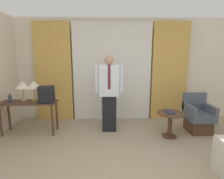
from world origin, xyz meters
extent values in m
cube|color=silver|center=(0.00, 2.75, 1.35)|extent=(10.00, 0.06, 2.70)
cube|color=white|center=(0.00, 2.62, 1.29)|extent=(2.06, 0.06, 2.58)
cube|color=gold|center=(-1.55, 2.62, 1.29)|extent=(0.95, 0.06, 2.58)
cube|color=gold|center=(1.55, 2.62, 1.29)|extent=(0.95, 0.06, 2.58)
cube|color=#4C3323|center=(-1.87, 1.73, 0.71)|extent=(1.22, 0.45, 0.03)
cylinder|color=#4C3323|center=(-2.42, 1.57, 0.35)|extent=(0.05, 0.05, 0.69)
cylinder|color=#4C3323|center=(-1.31, 1.57, 0.35)|extent=(0.05, 0.05, 0.69)
cylinder|color=#4C3323|center=(-2.42, 1.90, 0.35)|extent=(0.05, 0.05, 0.69)
cylinder|color=#4C3323|center=(-1.31, 1.90, 0.35)|extent=(0.05, 0.05, 0.69)
cylinder|color=tan|center=(-1.99, 1.80, 0.74)|extent=(0.12, 0.12, 0.04)
cylinder|color=tan|center=(-1.99, 1.80, 0.89)|extent=(0.02, 0.02, 0.25)
cone|color=silver|center=(-1.99, 1.80, 1.10)|extent=(0.29, 0.29, 0.16)
cylinder|color=tan|center=(-1.74, 1.80, 0.74)|extent=(0.12, 0.12, 0.04)
cylinder|color=tan|center=(-1.74, 1.80, 0.89)|extent=(0.02, 0.02, 0.25)
cone|color=silver|center=(-1.74, 1.80, 1.10)|extent=(0.29, 0.29, 0.16)
cylinder|color=#2D3851|center=(-2.22, 1.67, 0.80)|extent=(0.07, 0.07, 0.15)
cylinder|color=#2D3851|center=(-2.22, 1.67, 0.90)|extent=(0.03, 0.03, 0.04)
cube|color=black|center=(-1.43, 1.65, 0.90)|extent=(0.29, 0.23, 0.36)
cube|color=black|center=(-1.43, 1.52, 0.85)|extent=(0.20, 0.03, 0.16)
cube|color=black|center=(-0.09, 1.81, 0.42)|extent=(0.32, 0.17, 0.83)
cube|color=silver|center=(-0.09, 1.81, 1.18)|extent=(0.44, 0.20, 0.69)
cube|color=#5B1E23|center=(-0.09, 1.70, 1.26)|extent=(0.06, 0.01, 0.52)
cylinder|color=silver|center=(-0.36, 1.81, 1.21)|extent=(0.10, 0.10, 0.62)
cylinder|color=silver|center=(0.19, 1.81, 1.21)|extent=(0.10, 0.10, 0.62)
sphere|color=tan|center=(-0.09, 1.81, 1.62)|extent=(0.20, 0.20, 0.20)
cube|color=#4C3323|center=(1.95, 1.70, 0.15)|extent=(0.46, 0.51, 0.29)
cube|color=#4C5666|center=(1.95, 1.70, 0.37)|extent=(0.54, 0.60, 0.16)
cube|color=#4C5666|center=(1.95, 1.96, 0.66)|extent=(0.54, 0.10, 0.41)
cube|color=#4C5666|center=(1.72, 1.70, 0.54)|extent=(0.08, 0.60, 0.18)
cube|color=#4C5666|center=(2.18, 1.70, 0.54)|extent=(0.08, 0.60, 0.18)
cylinder|color=#4C3323|center=(1.21, 1.45, 0.01)|extent=(0.30, 0.30, 0.02)
cylinder|color=#4C3323|center=(1.21, 1.45, 0.26)|extent=(0.09, 0.09, 0.51)
cylinder|color=#4C3323|center=(1.21, 1.45, 0.53)|extent=(0.55, 0.55, 0.02)
cube|color=#2D334C|center=(1.19, 1.45, 0.55)|extent=(0.15, 0.23, 0.03)
camera|label=1|loc=(-0.12, -2.03, 1.70)|focal=28.00mm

